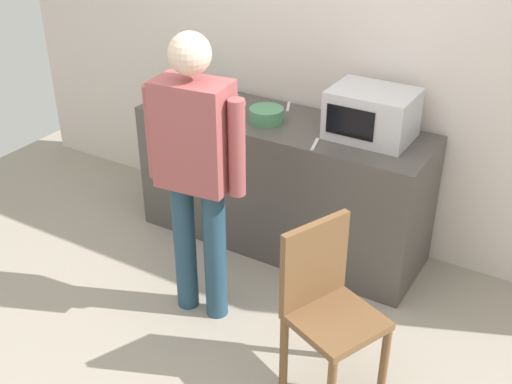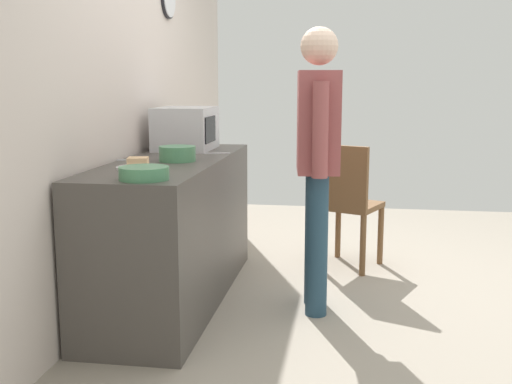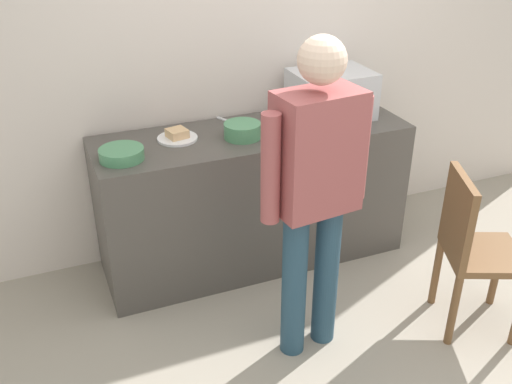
{
  "view_description": "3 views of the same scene",
  "coord_description": "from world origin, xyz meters",
  "views": [
    {
      "loc": [
        1.62,
        -2.15,
        2.54
      ],
      "look_at": [
        -0.17,
        0.84,
        0.58
      ],
      "focal_mm": 44.84,
      "sensor_mm": 36.0,
      "label": 1
    },
    {
      "loc": [
        -3.95,
        0.11,
        1.39
      ],
      "look_at": [
        -0.24,
        0.68,
        0.73
      ],
      "focal_mm": 43.86,
      "sensor_mm": 36.0,
      "label": 2
    },
    {
      "loc": [
        -1.44,
        -1.88,
        2.27
      ],
      "look_at": [
        -0.36,
        0.77,
        0.75
      ],
      "focal_mm": 41.0,
      "sensor_mm": 36.0,
      "label": 3
    }
  ],
  "objects": [
    {
      "name": "ground_plane",
      "position": [
        0.0,
        0.0,
        0.0
      ],
      "size": [
        6.0,
        6.0,
        0.0
      ],
      "primitive_type": "plane",
      "color": "#9E9384"
    },
    {
      "name": "fork_utensil",
      "position": [
        0.14,
        1.0,
        0.92
      ],
      "size": [
        0.06,
        0.17,
        0.01
      ],
      "primitive_type": "cube",
      "rotation": [
        0.0,
        0.0,
        1.82
      ],
      "color": "silver",
      "rests_on": "kitchen_counter"
    },
    {
      "name": "cereal_bowl",
      "position": [
        -1.02,
        1.12,
        0.95
      ],
      "size": [
        0.25,
        0.25,
        0.06
      ],
      "primitive_type": "cylinder",
      "color": "#4C8E60",
      "rests_on": "kitchen_counter"
    },
    {
      "name": "wooden_chair",
      "position": [
        0.65,
        0.14,
        0.52
      ],
      "size": [
        0.52,
        0.52,
        0.94
      ],
      "color": "brown",
      "rests_on": "ground_plane"
    },
    {
      "name": "salad_bowl",
      "position": [
        -0.29,
        1.16,
        0.96
      ],
      "size": [
        0.22,
        0.22,
        0.09
      ],
      "primitive_type": "cylinder",
      "color": "#4C8E60",
      "rests_on": "kitchen_counter"
    },
    {
      "name": "person_standing",
      "position": [
        -0.24,
        0.31,
        1.0
      ],
      "size": [
        0.59,
        0.28,
        1.7
      ],
      "color": "navy",
      "rests_on": "ground_plane"
    },
    {
      "name": "spoon_utensil",
      "position": [
        -0.29,
        1.46,
        0.92
      ],
      "size": [
        0.09,
        0.16,
        0.01
      ],
      "primitive_type": "cube",
      "rotation": [
        0.0,
        0.0,
        1.98
      ],
      "color": "silver",
      "rests_on": "kitchen_counter"
    },
    {
      "name": "microwave",
      "position": [
        0.37,
        1.28,
        1.06
      ],
      "size": [
        0.5,
        0.39,
        0.3
      ],
      "color": "silver",
      "rests_on": "kitchen_counter"
    },
    {
      "name": "kitchen_counter",
      "position": [
        -0.2,
        1.22,
        0.46
      ],
      "size": [
        1.97,
        0.62,
        0.91
      ],
      "primitive_type": "cube",
      "color": "#4C4742",
      "rests_on": "ground_plane"
    },
    {
      "name": "back_wall",
      "position": [
        0.0,
        1.6,
        1.3
      ],
      "size": [
        5.4,
        0.13,
        2.6
      ],
      "color": "silver",
      "rests_on": "ground_plane"
    },
    {
      "name": "sandwich_plate",
      "position": [
        -0.66,
        1.28,
        0.93
      ],
      "size": [
        0.24,
        0.24,
        0.07
      ],
      "color": "white",
      "rests_on": "kitchen_counter"
    }
  ]
}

